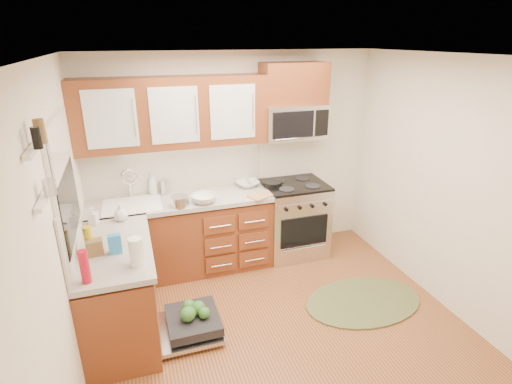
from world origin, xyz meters
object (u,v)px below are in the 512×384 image
object	(u,v)px
range	(294,219)
rug	(363,301)
dishwasher	(189,325)
paper_towel_roll	(136,252)
bowl_b	(204,199)
upper_cabinets	(172,113)
bowl_a	(247,184)
skillet	(272,183)
sink	(133,216)
cup	(252,180)
stock_pot	(180,201)
cutting_board	(262,196)
microwave	(293,121)

from	to	relation	value
range	rug	distance (m)	1.35
dishwasher	rug	world-z (taller)	dishwasher
paper_towel_roll	bowl_b	xyz separation A→B (m)	(0.76, 1.12, -0.08)
dishwasher	upper_cabinets	bearing A→B (deg)	83.96
bowl_a	range	bearing A→B (deg)	-15.38
skillet	sink	bearing A→B (deg)	-177.99
range	bowl_b	size ratio (longest dim) A/B	3.36
cup	bowl_a	bearing A→B (deg)	-142.44
paper_towel_roll	sink	bearing A→B (deg)	90.00
dishwasher	bowl_b	xyz separation A→B (m)	(0.37, 0.95, 0.87)
rug	bowl_b	size ratio (longest dim) A/B	4.52
skillet	cup	bearing A→B (deg)	139.29
sink	cup	bearing A→B (deg)	9.01
upper_cabinets	paper_towel_roll	bearing A→B (deg)	-109.97
sink	stock_pot	world-z (taller)	stock_pot
dishwasher	bowl_b	bearing A→B (deg)	68.54
bowl_a	bowl_b	world-z (taller)	bowl_b
sink	dishwasher	xyz separation A→B (m)	(0.39, -1.12, -0.70)
stock_pot	bowl_a	distance (m)	0.95
upper_cabinets	rug	world-z (taller)	upper_cabinets
range	dishwasher	xyz separation A→B (m)	(-1.54, -1.13, -0.38)
rug	cutting_board	bearing A→B (deg)	127.91
stock_pot	cup	xyz separation A→B (m)	(0.96, 0.43, -0.01)
range	paper_towel_roll	world-z (taller)	paper_towel_roll
bowl_a	cup	xyz separation A→B (m)	(0.08, 0.06, 0.02)
microwave	dishwasher	bearing A→B (deg)	-140.93
bowl_b	dishwasher	bearing A→B (deg)	-111.46
dishwasher	cup	size ratio (longest dim) A/B	5.49
paper_towel_roll	cup	size ratio (longest dim) A/B	1.88
upper_cabinets	range	distance (m)	1.99
microwave	rug	bearing A→B (deg)	-77.72
range	rug	size ratio (longest dim) A/B	0.74
sink	dishwasher	distance (m)	1.38
upper_cabinets	rug	xyz separation A→B (m)	(1.70, -1.37, -1.86)
paper_towel_roll	bowl_b	size ratio (longest dim) A/B	0.85
cutting_board	dishwasher	bearing A→B (deg)	-138.50
cutting_board	bowl_a	world-z (taller)	bowl_a
microwave	bowl_a	distance (m)	0.93
upper_cabinets	microwave	distance (m)	1.42
bowl_a	cup	distance (m)	0.11
range	cup	xyz separation A→B (m)	(-0.48, 0.22, 0.50)
stock_pot	rug	bearing A→B (deg)	-30.48
microwave	paper_towel_roll	xyz separation A→B (m)	(-1.93, -1.42, -0.66)
sink	cutting_board	bearing A→B (deg)	-7.96
bowl_a	bowl_b	xyz separation A→B (m)	(-0.60, -0.34, 0.01)
skillet	bowl_b	bearing A→B (deg)	-165.58
rug	cutting_board	world-z (taller)	cutting_board
range	bowl_a	world-z (taller)	bowl_a
cutting_board	sink	bearing A→B (deg)	172.04
upper_cabinets	bowl_b	world-z (taller)	upper_cabinets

